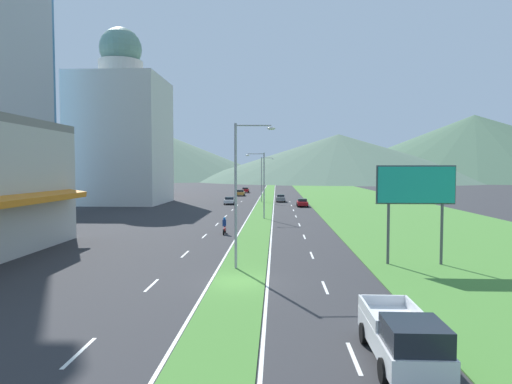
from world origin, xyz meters
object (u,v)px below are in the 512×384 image
Objects in this scene: car_0 at (241,193)px; car_1 at (281,198)px; car_4 at (230,200)px; street_lamp_mid at (262,181)px; motorcycle_rider at (224,227)px; street_lamp_near at (240,186)px; pickup_truck_0 at (403,338)px; car_3 at (302,202)px; car_2 at (245,190)px; street_lamp_far at (263,176)px; billboard_roadside at (416,189)px.

car_0 reaches higher than car_1.
car_0 is 26.34m from car_4.
motorcycle_rider is at bearing -103.66° from street_lamp_mid.
street_lamp_near is 62.00m from car_1.
car_4 is 71.27m from pickup_truck_0.
car_3 is at bearing -155.97° from car_0.
street_lamp_near is at bearing -176.18° from car_2.
street_lamp_mid is at bearing -18.43° from car_3.
street_lamp_mid is 15.47m from motorcycle_rider.
car_4 is (-6.62, 55.38, -4.95)m from street_lamp_near.
car_4 is 0.87× the size of pickup_truck_0.
car_3 is at bearing 179.73° from pickup_truck_0.
pickup_truck_0 reaches higher than car_1.
car_2 is at bearing -0.27° from car_4.
car_4 is (-0.19, -41.01, -0.06)m from car_2.
motorcycle_rider is (-10.21, -34.53, 0.01)m from car_3.
car_3 is (6.71, 20.14, -4.48)m from street_lamp_mid.
street_lamp_far is at bearing -77.95° from car_1.
street_lamp_mid is 26.35m from car_4.
car_0 is 65.80m from motorcycle_rider.
billboard_roadside is at bearing 8.35° from street_lamp_near.
car_1 is at bearing -177.35° from pickup_truck_0.
pickup_truck_0 is at bearing -169.04° from car_4.
street_lamp_near reaches higher than billboard_roadside.
motorcycle_rider is (3.68, -65.70, -0.04)m from car_0.
car_0 reaches higher than car_4.
pickup_truck_0 is (-5.48, -16.41, -4.44)m from billboard_roadside.
street_lamp_far is 13.61m from car_3.
street_lamp_far is 75.98m from pickup_truck_0.
pickup_truck_0 is (7.25, -75.51, -4.33)m from street_lamp_far.
billboard_roadside is 3.57× the size of motorcycle_rider.
car_1 is 0.77× the size of pickup_truck_0.
street_lamp_far reaches higher than car_2.
motorcycle_rider reaches higher than car_0.
billboard_roadside is (11.88, -28.60, 0.21)m from street_lamp_mid.
car_0 is (-7.18, 51.30, -4.42)m from street_lamp_mid.
street_lamp_near reaches higher than street_lamp_far.
motorcycle_rider is (-2.66, -44.89, -4.57)m from street_lamp_far.
car_1 is 46.13m from motorcycle_rider.
street_lamp_mid is at bearing -5.25° from car_1.
motorcycle_rider is (3.45, -80.36, -0.04)m from car_2.
motorcycle_rider is (-2.98, 16.03, -4.94)m from street_lamp_near.
car_1 is at bearing -57.70° from car_4.
street_lamp_near reaches higher than street_lamp_mid.
street_lamp_near reaches higher than car_1.
motorcycle_rider is (-9.91, 30.62, -0.24)m from pickup_truck_0.
street_lamp_near is 51.32m from car_3.
street_lamp_far reaches higher than car_3.
car_4 is at bearing -169.04° from pickup_truck_0.
street_lamp_near is 4.99× the size of motorcycle_rider.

